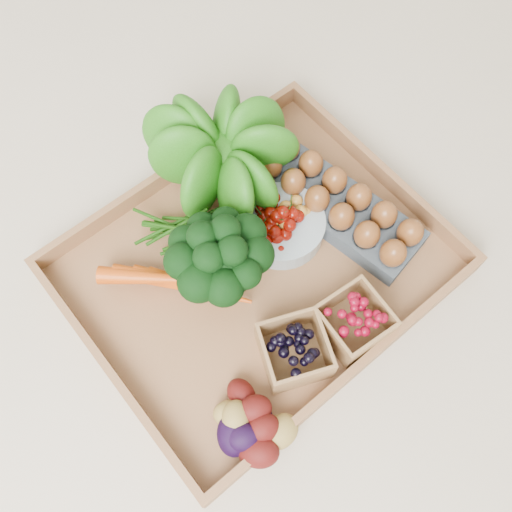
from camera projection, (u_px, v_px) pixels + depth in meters
ground at (256, 272)px, 0.92m from camera, size 4.00×4.00×0.00m
tray at (256, 270)px, 0.91m from camera, size 0.55×0.45×0.01m
carrots at (175, 282)px, 0.87m from camera, size 0.19×0.13×0.04m
lettuce at (222, 151)px, 0.90m from camera, size 0.17×0.17×0.17m
broccoli at (221, 268)px, 0.84m from camera, size 0.15×0.15×0.12m
cherry_bowl at (281, 226)px, 0.91m from camera, size 0.14×0.14×0.04m
egg_carton at (336, 207)px, 0.93m from camera, size 0.15×0.30×0.03m
potatoes at (250, 423)px, 0.77m from camera, size 0.13×0.13×0.07m
punnet_blackberry at (294, 351)px, 0.81m from camera, size 0.12×0.12×0.06m
punnet_raspberry at (354, 322)px, 0.83m from camera, size 0.10×0.10×0.06m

